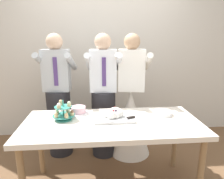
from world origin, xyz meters
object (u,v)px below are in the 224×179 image
at_px(person_bride, 130,114).
at_px(person_guest, 59,103).
at_px(dessert_table, 112,128).
at_px(main_cake_tray, 114,115).
at_px(cupcake_stand, 64,112).
at_px(person_groom, 103,103).
at_px(plate_stack, 163,113).
at_px(round_cake, 78,110).

bearing_deg(person_bride, person_guest, 175.76).
xyz_separation_m(dessert_table, person_bride, (0.32, 0.69, -0.12)).
height_order(main_cake_tray, person_guest, person_guest).
relative_size(cupcake_stand, person_groom, 0.14).
distance_m(dessert_table, plate_stack, 0.60).
bearing_deg(person_bride, main_cake_tray, -114.88).
height_order(dessert_table, cupcake_stand, cupcake_stand).
bearing_deg(person_bride, person_groom, -179.48).
distance_m(dessert_table, person_guest, 1.01).
height_order(cupcake_stand, person_guest, person_guest).
relative_size(person_bride, person_guest, 1.00).
bearing_deg(main_cake_tray, person_groom, 97.89).
bearing_deg(round_cake, dessert_table, -37.03).
height_order(dessert_table, person_guest, person_guest).
height_order(dessert_table, plate_stack, plate_stack).
bearing_deg(cupcake_stand, round_cake, 49.96).
relative_size(cupcake_stand, plate_stack, 1.12).
distance_m(dessert_table, cupcake_stand, 0.53).
bearing_deg(main_cake_tray, plate_stack, 6.63).
xyz_separation_m(round_cake, person_bride, (0.67, 0.42, -0.23)).
relative_size(cupcake_stand, person_guest, 0.14).
height_order(dessert_table, person_bride, person_bride).
bearing_deg(person_groom, plate_stack, -41.04).
distance_m(main_cake_tray, person_bride, 0.72).
bearing_deg(round_cake, person_bride, 32.33).
height_order(round_cake, person_bride, person_bride).
distance_m(dessert_table, round_cake, 0.46).
distance_m(dessert_table, main_cake_tray, 0.14).
relative_size(dessert_table, cupcake_stand, 7.83).
bearing_deg(person_guest, person_bride, -4.24).
xyz_separation_m(person_bride, person_guest, (-0.98, 0.07, 0.16)).
bearing_deg(main_cake_tray, dessert_table, -111.63).
bearing_deg(dessert_table, person_guest, 130.80).
height_order(main_cake_tray, person_groom, person_groom).
relative_size(plate_stack, round_cake, 0.86).
height_order(dessert_table, person_groom, person_groom).
height_order(cupcake_stand, round_cake, cupcake_stand).
relative_size(cupcake_stand, round_cake, 0.96).
height_order(plate_stack, round_cake, round_cake).
height_order(person_groom, person_bride, same).
relative_size(dessert_table, main_cake_tray, 4.21).
xyz_separation_m(cupcake_stand, person_guest, (-0.17, 0.66, -0.11)).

